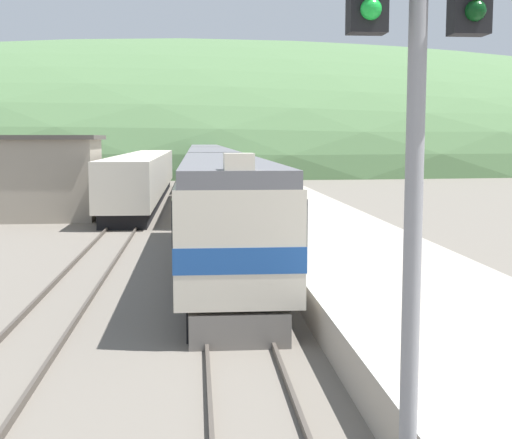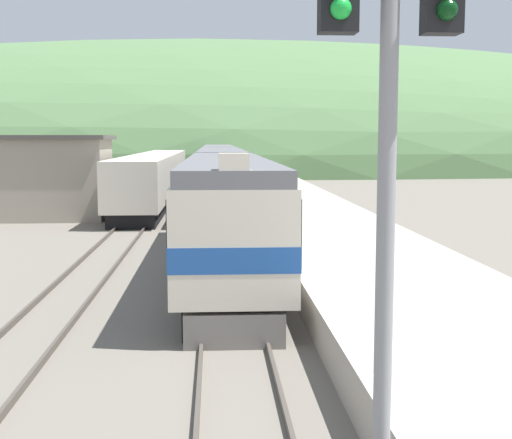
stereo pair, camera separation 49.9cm
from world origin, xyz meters
The scene contains 11 objects.
track_main centered at (0.00, 70.00, 0.08)m, with size 1.52×180.00×0.16m.
track_siding centered at (-4.61, 70.00, 0.08)m, with size 1.52×180.00×0.16m.
platform centered at (4.53, 50.00, 0.46)m, with size 5.55×140.00×0.93m.
distant_hills centered at (0.00, 127.61, 0.00)m, with size 231.63×104.23×41.73m.
station_shed centered at (-10.31, 39.71, 2.37)m, with size 8.13×5.20×4.70m.
express_train_lead_car centered at (0.00, 23.13, 2.11)m, with size 2.88×19.14×4.21m.
carriage_second centered at (0.00, 44.51, 2.10)m, with size 2.87×21.39×3.85m.
carriage_third centered at (0.00, 66.77, 2.10)m, with size 2.87×21.39×3.85m.
carriage_fourth centered at (0.00, 89.04, 2.10)m, with size 2.87×21.39×3.85m.
siding_train centered at (-4.61, 50.40, 1.76)m, with size 2.90×33.47×3.41m.
signal_mast_main centered at (1.43, 6.46, 5.01)m, with size 2.20×0.42×7.64m.
Camera 1 is at (-0.92, -1.03, 4.53)m, focal length 50.00 mm.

